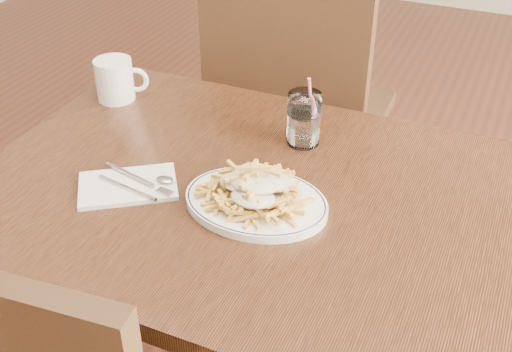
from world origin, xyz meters
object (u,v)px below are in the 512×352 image
at_px(chair_far, 295,100).
at_px(water_glass, 304,122).
at_px(coffee_mug, 116,80).
at_px(table, 267,223).
at_px(fries_plate, 256,202).
at_px(loaded_fries, 256,185).

distance_m(chair_far, water_glass, 0.55).
relative_size(water_glass, coffee_mug, 1.27).
height_order(table, fries_plate, fries_plate).
xyz_separation_m(chair_far, water_glass, (0.19, -0.47, 0.21)).
bearing_deg(coffee_mug, loaded_fries, -28.66).
distance_m(table, coffee_mug, 0.56).
relative_size(loaded_fries, water_glass, 1.48).
height_order(chair_far, coffee_mug, chair_far).
bearing_deg(fries_plate, table, 87.64).
xyz_separation_m(chair_far, coffee_mug, (-0.30, -0.46, 0.21)).
height_order(table, chair_far, chair_far).
bearing_deg(coffee_mug, chair_far, 56.50).
bearing_deg(fries_plate, coffee_mug, 151.34).
relative_size(fries_plate, coffee_mug, 2.38).
relative_size(table, fries_plate, 3.96).
distance_m(table, fries_plate, 0.10).
bearing_deg(fries_plate, water_glass, 90.28).
distance_m(chair_far, coffee_mug, 0.59).
xyz_separation_m(table, loaded_fries, (-0.00, -0.05, 0.13)).
bearing_deg(water_glass, chair_far, 112.28).
bearing_deg(chair_far, coffee_mug, -123.50).
bearing_deg(water_glass, table, -89.05).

